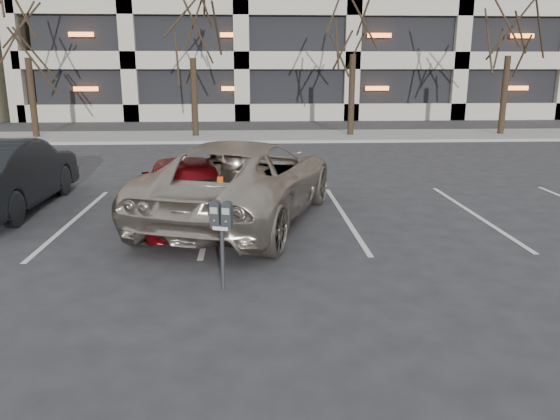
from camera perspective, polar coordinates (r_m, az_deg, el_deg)
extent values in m
plane|color=#28282B|center=(9.22, 0.53, -4.53)|extent=(140.00, 140.00, 0.00)
cube|color=gray|center=(24.88, -1.83, 7.70)|extent=(80.00, 4.00, 0.12)
cube|color=silver|center=(11.97, -20.73, -0.97)|extent=(0.10, 5.20, 0.00)
cube|color=silver|center=(11.43, -7.23, -0.83)|extent=(0.10, 5.20, 0.00)
cube|color=silver|center=(11.57, 6.74, -0.63)|extent=(0.10, 5.20, 0.00)
cube|color=silver|center=(12.35, 19.65, -0.41)|extent=(0.10, 5.20, 0.00)
cylinder|color=black|center=(26.47, -24.45, 10.50)|extent=(0.28, 0.28, 3.48)
cylinder|color=black|center=(24.85, -8.93, 11.41)|extent=(0.28, 0.28, 3.47)
cylinder|color=black|center=(25.14, 7.49, 11.69)|extent=(0.28, 0.28, 3.64)
cylinder|color=black|center=(27.30, 22.36, 10.91)|extent=(0.28, 0.28, 3.59)
cylinder|color=black|center=(7.66, -6.03, -5.07)|extent=(0.06, 0.06, 0.90)
cube|color=black|center=(7.52, -6.13, -1.69)|extent=(0.32, 0.19, 0.06)
cube|color=silver|center=(7.48, -6.27, -1.95)|extent=(0.21, 0.07, 0.05)
cube|color=gray|center=(7.43, -6.96, -0.07)|extent=(0.10, 0.04, 0.09)
cube|color=gray|center=(7.37, -5.73, -0.15)|extent=(0.10, 0.04, 0.09)
imported|color=#B1A697|center=(11.07, -3.95, 3.09)|extent=(4.43, 6.47, 1.64)
cube|color=#E63A04|center=(9.92, -6.14, 6.55)|extent=(0.10, 0.20, 0.01)
imported|color=maroon|center=(10.98, -9.87, 2.27)|extent=(2.27, 4.41, 1.44)
imported|color=black|center=(13.32, -26.84, 3.38)|extent=(1.70, 4.83, 1.59)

